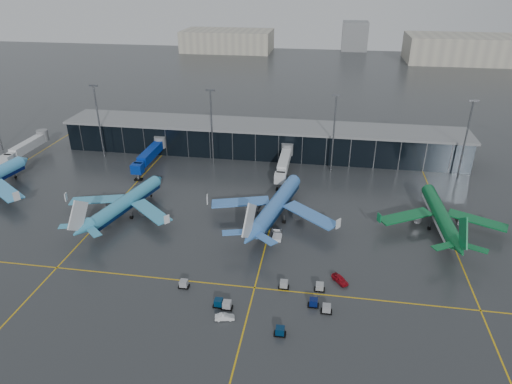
# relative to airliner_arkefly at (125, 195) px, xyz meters

# --- Properties ---
(ground) EXTENTS (600.00, 600.00, 0.00)m
(ground) POSITION_rel_airliner_arkefly_xyz_m (29.42, -11.11, -5.88)
(ground) COLOR #282B2D
(ground) RESTS_ON ground
(terminal_pier) EXTENTS (142.00, 17.00, 10.70)m
(terminal_pier) POSITION_rel_airliner_arkefly_xyz_m (29.42, 50.89, -0.46)
(terminal_pier) COLOR black
(terminal_pier) RESTS_ON ground
(jet_bridges) EXTENTS (94.00, 27.50, 7.20)m
(jet_bridges) POSITION_rel_airliner_arkefly_xyz_m (-5.58, 31.87, -1.33)
(jet_bridges) COLOR #595B60
(jet_bridges) RESTS_ON ground
(flood_masts) EXTENTS (203.00, 0.50, 25.50)m
(flood_masts) POSITION_rel_airliner_arkefly_xyz_m (34.42, 38.89, 7.93)
(flood_masts) COLOR #595B60
(flood_masts) RESTS_ON ground
(distant_hangars) EXTENTS (260.00, 71.00, 22.00)m
(distant_hangars) POSITION_rel_airliner_arkefly_xyz_m (79.36, 258.96, 2.91)
(distant_hangars) COLOR #B2AD99
(distant_hangars) RESTS_ON ground
(taxi_lines) EXTENTS (220.00, 120.00, 0.02)m
(taxi_lines) POSITION_rel_airliner_arkefly_xyz_m (39.42, -0.50, -5.87)
(taxi_lines) COLOR gold
(taxi_lines) RESTS_ON ground
(airliner_arkefly) EXTENTS (41.56, 45.02, 11.76)m
(airliner_arkefly) POSITION_rel_airliner_arkefly_xyz_m (0.00, 0.00, 0.00)
(airliner_arkefly) COLOR #3C9DC7
(airliner_arkefly) RESTS_ON ground
(airliner_klm_near) EXTENTS (45.26, 49.18, 12.97)m
(airliner_klm_near) POSITION_rel_airliner_arkefly_xyz_m (40.33, 4.38, 0.61)
(airliner_klm_near) COLOR #3F7ACE
(airliner_klm_near) RESTS_ON ground
(airliner_aer_lingus) EXTENTS (35.25, 39.70, 11.75)m
(airliner_aer_lingus) POSITION_rel_airliner_arkefly_xyz_m (82.35, 6.35, -0.00)
(airliner_aer_lingus) COLOR #0B622F
(airliner_aer_lingus) RESTS_ON ground
(baggage_carts) EXTENTS (31.98, 15.61, 1.70)m
(baggage_carts) POSITION_rel_airliner_arkefly_xyz_m (43.00, -30.58, -5.12)
(baggage_carts) COLOR black
(baggage_carts) RESTS_ON ground
(mobile_airstair) EXTENTS (2.24, 3.23, 3.45)m
(mobile_airstair) POSITION_rel_airliner_arkefly_xyz_m (41.80, -6.18, -5.11)
(mobile_airstair) COLOR white
(mobile_airstair) RESTS_ON ground
(service_van_red) EXTENTS (4.05, 4.51, 1.48)m
(service_van_red) POSITION_rel_airliner_arkefly_xyz_m (57.11, -21.33, -5.14)
(service_van_red) COLOR maroon
(service_van_red) RESTS_ON ground
(service_van_white) EXTENTS (3.93, 2.08, 1.23)m
(service_van_white) POSITION_rel_airliner_arkefly_xyz_m (35.33, -36.53, -5.26)
(service_van_white) COLOR silver
(service_van_white) RESTS_ON ground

